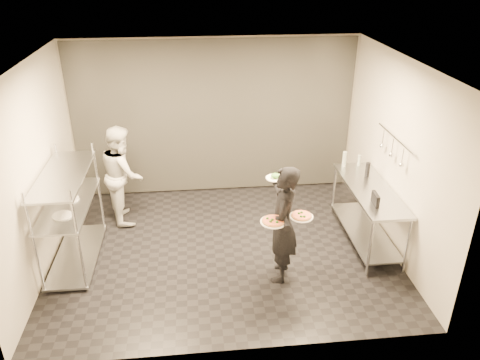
{
  "coord_description": "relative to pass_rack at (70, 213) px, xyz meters",
  "views": [
    {
      "loc": [
        -0.37,
        -5.87,
        4.08
      ],
      "look_at": [
        0.26,
        0.1,
        1.1
      ],
      "focal_mm": 35.0,
      "sensor_mm": 36.0,
      "label": 1
    }
  ],
  "objects": [
    {
      "name": "waiter",
      "position": [
        2.89,
        -0.72,
        0.06
      ],
      "size": [
        0.55,
        0.69,
        1.65
      ],
      "primitive_type": "imported",
      "rotation": [
        0.0,
        0.0,
        -1.86
      ],
      "color": "black",
      "rests_on": "ground"
    },
    {
      "name": "pass_rack",
      "position": [
        0.0,
        0.0,
        0.0
      ],
      "size": [
        0.6,
        1.6,
        1.5
      ],
      "color": "#B7B9BE",
      "rests_on": "ground"
    },
    {
      "name": "pos_monitor",
      "position": [
        4.21,
        -0.49,
        0.24
      ],
      "size": [
        0.06,
        0.24,
        0.17
      ],
      "primitive_type": "cube",
      "rotation": [
        0.0,
        0.0,
        -0.06
      ],
      "color": "black",
      "rests_on": "prep_counter"
    },
    {
      "name": "bottle_clear",
      "position": [
        4.42,
        0.8,
        0.24
      ],
      "size": [
        0.05,
        0.05,
        0.18
      ],
      "primitive_type": "cylinder",
      "color": "gray",
      "rests_on": "prep_counter"
    },
    {
      "name": "chef",
      "position": [
        0.6,
        1.1,
        0.04
      ],
      "size": [
        0.78,
        0.91,
        1.62
      ],
      "primitive_type": "imported",
      "rotation": [
        0.0,
        0.0,
        1.8
      ],
      "color": "beige",
      "rests_on": "ground"
    },
    {
      "name": "utensil_rail",
      "position": [
        4.58,
        0.0,
        0.78
      ],
      "size": [
        0.07,
        1.2,
        0.31
      ],
      "color": "#B7B9BE",
      "rests_on": "room_shell"
    },
    {
      "name": "room_shell",
      "position": [
        2.15,
        1.18,
        0.63
      ],
      "size": [
        5.0,
        4.0,
        2.8
      ],
      "color": "black",
      "rests_on": "ground"
    },
    {
      "name": "pizza_plate_far",
      "position": [
        3.08,
        -0.9,
        0.29
      ],
      "size": [
        0.3,
        0.3,
        0.05
      ],
      "color": "white",
      "rests_on": "waiter"
    },
    {
      "name": "bottle_dark",
      "position": [
        4.41,
        0.38,
        0.27
      ],
      "size": [
        0.07,
        0.07,
        0.23
      ],
      "primitive_type": "cylinder",
      "color": "black",
      "rests_on": "prep_counter"
    },
    {
      "name": "prep_counter",
      "position": [
        4.33,
        0.0,
        -0.14
      ],
      "size": [
        0.6,
        1.8,
        0.92
      ],
      "color": "#B7B9BE",
      "rests_on": "ground"
    },
    {
      "name": "pizza_plate_near",
      "position": [
        2.72,
        -0.94,
        0.26
      ],
      "size": [
        0.33,
        0.33,
        0.05
      ],
      "color": "white",
      "rests_on": "waiter"
    },
    {
      "name": "salad_plate",
      "position": [
        2.83,
        -0.37,
        0.6
      ],
      "size": [
        0.25,
        0.25,
        0.07
      ],
      "color": "white",
      "rests_on": "waiter"
    },
    {
      "name": "bottle_green",
      "position": [
        4.17,
        0.8,
        0.27
      ],
      "size": [
        0.07,
        0.07,
        0.25
      ],
      "primitive_type": "cylinder",
      "color": "gray",
      "rests_on": "prep_counter"
    }
  ]
}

